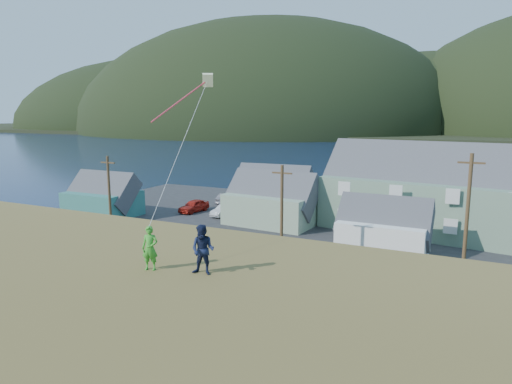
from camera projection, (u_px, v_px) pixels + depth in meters
ground at (278, 281)px, 33.92m from camera, size 900.00×900.00×0.00m
grass_strip at (267, 290)px, 32.14m from camera, size 110.00×8.00×0.10m
waterfront_lot at (340, 229)px, 49.01m from camera, size 72.00×36.00×0.12m
wharf at (342, 190)px, 71.93m from camera, size 26.00×14.00×0.90m
far_shore at (458, 130)px, 326.77m from camera, size 900.00×320.00×2.00m
lodge at (488, 196)px, 44.20m from camera, size 33.43×13.48×11.43m
shed_teal at (103, 197)px, 54.80m from camera, size 8.42×5.94×6.63m
shed_palegreen_near at (272, 201)px, 50.79m from camera, size 10.46×7.06×7.29m
shed_white at (384, 228)px, 39.85m from camera, size 7.98×5.40×6.31m
shed_palegreen_far at (273, 187)px, 61.22m from camera, size 10.35×6.21×6.78m
utility_poles at (273, 216)px, 34.95m from camera, size 30.12×0.24×9.77m
parked_cars at (279, 208)px, 56.25m from camera, size 22.67×11.95×1.54m
kite_flyer_green at (150, 248)px, 15.00m from camera, size 0.62×0.50×1.48m
kite_flyer_navy at (203, 250)px, 14.57m from camera, size 0.87×0.73×1.63m
kite_rig at (203, 85)px, 19.82m from camera, size 1.34×3.34×8.04m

